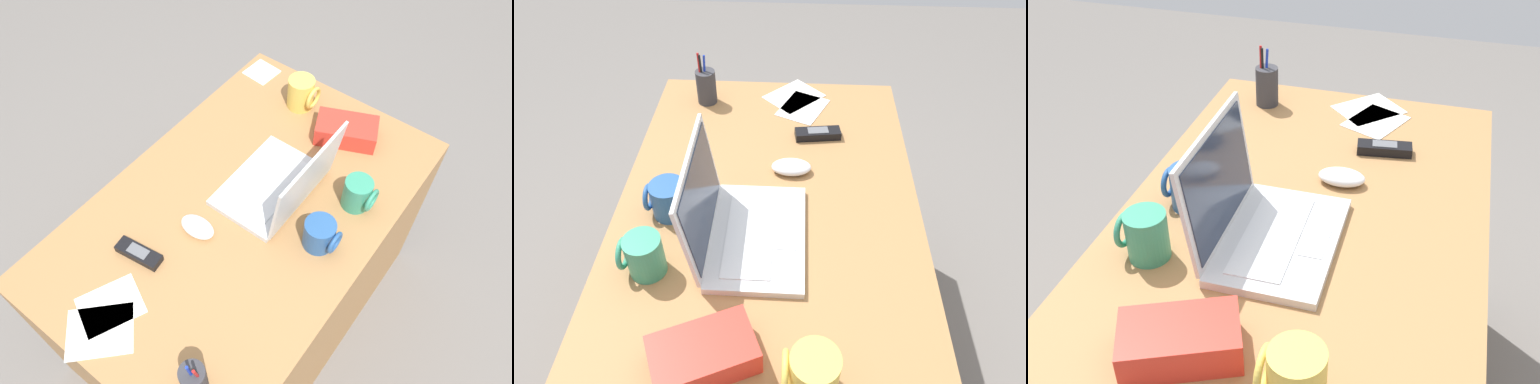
{
  "view_description": "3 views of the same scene",
  "coord_description": "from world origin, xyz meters",
  "views": [
    {
      "loc": [
        0.64,
        0.53,
        1.92
      ],
      "look_at": [
        -0.03,
        0.03,
        0.78
      ],
      "focal_mm": 35.49,
      "sensor_mm": 36.0,
      "label": 1
    },
    {
      "loc": [
        -0.83,
        -0.05,
        1.56
      ],
      "look_at": [
        -0.01,
        -0.01,
        0.77
      ],
      "focal_mm": 33.26,
      "sensor_mm": 36.0,
      "label": 2
    },
    {
      "loc": [
        -1.01,
        -0.25,
        1.5
      ],
      "look_at": [
        -0.03,
        0.03,
        0.78
      ],
      "focal_mm": 43.42,
      "sensor_mm": 36.0,
      "label": 3
    }
  ],
  "objects": [
    {
      "name": "laptop",
      "position": [
        -0.11,
        0.06,
        0.76
      ],
      "size": [
        0.32,
        0.25,
        0.24
      ],
      "color": "silver",
      "rests_on": "desk"
    },
    {
      "name": "computer_mouse",
      "position": [
        0.14,
        -0.05,
        0.73
      ],
      "size": [
        0.06,
        0.11,
        0.03
      ],
      "primitive_type": "ellipsoid",
      "rotation": [
        0.0,
        0.0,
        0.01
      ],
      "color": "white",
      "rests_on": "desk"
    },
    {
      "name": "pen_holder",
      "position": [
        0.46,
        0.22,
        0.77
      ],
      "size": [
        0.06,
        0.06,
        0.17
      ],
      "color": "#333338",
      "rests_on": "desk"
    },
    {
      "name": "paper_note_right",
      "position": [
        0.44,
        -0.08,
        0.71
      ],
      "size": [
        0.19,
        0.18,
        0.0
      ],
      "primitive_type": "cube",
      "rotation": [
        0.0,
        0.0,
        -0.43
      ],
      "color": "white",
      "rests_on": "desk"
    },
    {
      "name": "snack_bag",
      "position": [
        -0.42,
        0.09,
        0.74
      ],
      "size": [
        0.18,
        0.22,
        0.07
      ],
      "primitive_type": "cube",
      "rotation": [
        0.0,
        0.0,
        0.42
      ],
      "color": "red",
      "rests_on": "desk"
    },
    {
      "name": "paper_note_left",
      "position": [
        0.51,
        -0.05,
        0.71
      ],
      "size": [
        0.21,
        0.21,
        0.0
      ],
      "primitive_type": "cube",
      "rotation": [
        0.0,
        0.0,
        -0.79
      ],
      "color": "white",
      "rests_on": "desk"
    },
    {
      "name": "ground_plane",
      "position": [
        0.0,
        0.0,
        0.0
      ],
      "size": [
        6.0,
        6.0,
        0.0
      ],
      "primitive_type": "plane",
      "color": "slate"
    },
    {
      "name": "desk",
      "position": [
        0.0,
        0.0,
        0.35
      ],
      "size": [
        1.18,
        0.76,
        0.71
      ],
      "primitive_type": "cube",
      "color": "#9E7042",
      "rests_on": "ground"
    },
    {
      "name": "cordless_phone",
      "position": [
        0.29,
        -0.13,
        0.72
      ],
      "size": [
        0.06,
        0.14,
        0.03
      ],
      "color": "black",
      "rests_on": "desk"
    },
    {
      "name": "coffee_mug_white",
      "position": [
        -0.45,
        -0.1,
        0.76
      ],
      "size": [
        0.09,
        0.1,
        0.11
      ],
      "color": "#E0BC4C",
      "rests_on": "desk"
    },
    {
      "name": "coffee_mug_spare",
      "position": [
        -0.03,
        0.24,
        0.76
      ],
      "size": [
        0.09,
        0.1,
        0.09
      ],
      "color": "#26518C",
      "rests_on": "desk"
    },
    {
      "name": "coffee_mug_tall",
      "position": [
        -0.21,
        0.26,
        0.76
      ],
      "size": [
        0.08,
        0.09,
        0.1
      ],
      "color": "#338C6B",
      "rests_on": "desk"
    }
  ]
}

